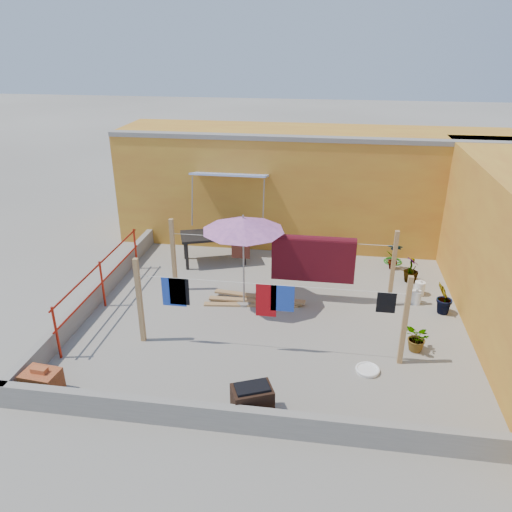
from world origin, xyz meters
name	(u,v)px	position (x,y,z in m)	size (l,w,h in m)	color
ground	(275,314)	(0.00, 0.00, 0.00)	(80.00, 80.00, 0.00)	#9E998E
wall_back	(312,186)	(0.50, 4.69, 1.61)	(11.00, 3.27, 3.21)	gold
parapet_front	(249,421)	(0.00, -3.58, 0.22)	(8.30, 0.16, 0.44)	gray
parapet_left	(99,292)	(-4.08, 0.00, 0.22)	(0.16, 7.30, 0.44)	gray
red_railing	(102,277)	(-3.85, -0.20, 0.72)	(0.05, 4.20, 1.10)	#A51F10
clothesline_rig	(306,264)	(0.59, 0.57, 1.01)	(5.09, 2.35, 1.80)	tan
patio_umbrella	(243,225)	(-0.76, 0.35, 1.92)	(2.16, 2.16, 2.14)	gray
outdoor_table	(214,237)	(-1.93, 2.51, 0.73)	(1.92, 1.40, 0.81)	black
brick_stack	(42,382)	(-3.62, -3.20, 0.22)	(0.63, 0.49, 0.52)	#B45C29
lumber_pile	(255,301)	(-0.51, 0.42, 0.07)	(2.29, 0.63, 0.14)	tan
brazier	(252,401)	(-0.01, -3.20, 0.28)	(0.75, 0.64, 0.57)	black
white_basin	(367,370)	(1.89, -1.77, 0.04)	(0.44, 0.44, 0.08)	white
water_jug_a	(416,297)	(3.12, 0.97, 0.16)	(0.23, 0.23, 0.35)	white
water_jug_b	(420,288)	(3.25, 1.41, 0.17)	(0.24, 0.24, 0.38)	white
green_hose	(393,261)	(2.82, 3.20, 0.03)	(0.49, 0.49, 0.07)	#207A1B
plant_back_a	(331,250)	(1.16, 2.90, 0.36)	(0.66, 0.57, 0.73)	#245418
plant_back_b	(411,269)	(3.13, 2.08, 0.33)	(0.37, 0.37, 0.66)	#245418
plant_right_a	(394,255)	(2.78, 2.77, 0.39)	(0.41, 0.28, 0.77)	#245418
plant_right_b	(444,298)	(3.62, 0.57, 0.39)	(0.42, 0.34, 0.77)	#245418
plant_right_c	(418,338)	(2.87, -0.96, 0.28)	(0.51, 0.44, 0.57)	#245418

